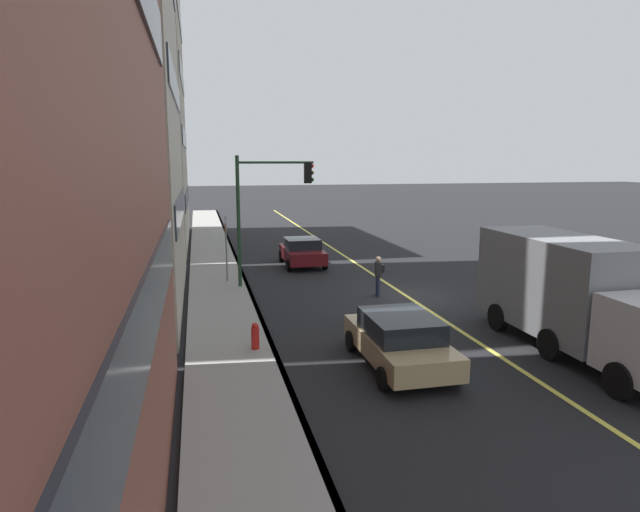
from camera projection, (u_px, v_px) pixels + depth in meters
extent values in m
plane|color=black|center=(407.00, 296.00, 22.58)|extent=(200.00, 200.00, 0.00)
cube|color=gray|center=(223.00, 305.00, 20.91)|extent=(80.00, 2.61, 0.15)
cube|color=slate|center=(254.00, 304.00, 21.18)|extent=(80.00, 0.16, 0.15)
cube|color=#D8CC4C|center=(407.00, 296.00, 22.58)|extent=(80.00, 0.16, 0.01)
cube|color=#262D38|center=(152.00, 302.00, 7.57)|extent=(11.26, 0.06, 1.10)
cube|color=#262D38|center=(180.00, 208.00, 21.67)|extent=(11.16, 0.06, 1.10)
cube|color=#262D38|center=(175.00, 87.00, 20.85)|extent=(11.16, 0.06, 1.10)
cube|color=#B2A893|center=(69.00, 42.00, 33.68)|extent=(15.18, 13.40, 25.77)
cube|color=#262D38|center=(187.00, 197.00, 36.87)|extent=(12.75, 0.06, 1.10)
cube|color=#262D38|center=(184.00, 139.00, 36.18)|extent=(12.75, 0.06, 1.10)
cube|color=#262D38|center=(182.00, 78.00, 35.49)|extent=(12.75, 0.06, 1.10)
cube|color=#262D38|center=(179.00, 15.00, 34.81)|extent=(12.75, 0.06, 1.10)
cube|color=#591116|center=(302.00, 254.00, 29.09)|extent=(3.98, 1.93, 0.65)
cube|color=black|center=(302.00, 243.00, 28.95)|extent=(1.82, 1.77, 0.54)
cylinder|color=black|center=(281.00, 256.00, 30.20)|extent=(0.60, 0.22, 0.60)
cylinder|color=black|center=(314.00, 255.00, 30.61)|extent=(0.60, 0.22, 0.60)
cylinder|color=black|center=(289.00, 265.00, 27.68)|extent=(0.60, 0.22, 0.60)
cylinder|color=black|center=(325.00, 264.00, 28.09)|extent=(0.60, 0.22, 0.60)
cube|color=tan|center=(399.00, 345.00, 14.91)|extent=(4.40, 1.94, 0.60)
cube|color=black|center=(401.00, 325.00, 14.74)|extent=(2.34, 1.78, 0.56)
cylinder|color=black|center=(351.00, 341.00, 16.15)|extent=(0.60, 0.22, 0.60)
cylinder|color=black|center=(411.00, 336.00, 16.56)|extent=(0.60, 0.22, 0.60)
cylinder|color=black|center=(384.00, 379.00, 13.36)|extent=(0.60, 0.22, 0.60)
cylinder|color=black|center=(454.00, 372.00, 13.77)|extent=(0.60, 0.22, 0.60)
cube|color=slate|center=(558.00, 283.00, 16.72)|extent=(5.54, 2.38, 2.87)
cylinder|color=black|center=(620.00, 381.00, 12.85)|extent=(0.90, 0.28, 0.90)
cylinder|color=black|center=(558.00, 313.00, 18.55)|extent=(0.90, 0.28, 0.90)
cylinder|color=black|center=(498.00, 317.00, 18.05)|extent=(0.90, 0.28, 0.90)
cylinder|color=black|center=(619.00, 339.00, 15.89)|extent=(0.90, 0.28, 0.90)
cylinder|color=black|center=(550.00, 344.00, 15.39)|extent=(0.90, 0.28, 0.90)
cylinder|color=#262D4C|center=(378.00, 287.00, 22.46)|extent=(0.16, 0.16, 0.84)
cylinder|color=#262D4C|center=(377.00, 286.00, 22.67)|extent=(0.16, 0.16, 0.84)
cube|color=#262628|center=(378.00, 269.00, 22.44)|extent=(0.43, 0.28, 0.63)
sphere|color=tan|center=(378.00, 259.00, 22.36)|extent=(0.23, 0.23, 0.23)
cube|color=black|center=(382.00, 268.00, 22.44)|extent=(0.28, 0.20, 0.34)
cylinder|color=#1E3823|center=(239.00, 224.00, 23.30)|extent=(0.16, 0.16, 5.82)
cylinder|color=#1E3823|center=(276.00, 162.00, 23.20)|extent=(0.10, 3.31, 0.10)
cube|color=black|center=(308.00, 173.00, 23.58)|extent=(0.28, 0.30, 0.90)
sphere|color=red|center=(312.00, 166.00, 23.57)|extent=(0.18, 0.18, 0.18)
sphere|color=#392905|center=(312.00, 173.00, 23.62)|extent=(0.18, 0.18, 0.18)
sphere|color=black|center=(312.00, 180.00, 23.68)|extent=(0.18, 0.18, 0.18)
cylinder|color=slate|center=(226.00, 250.00, 24.59)|extent=(0.08, 0.08, 3.12)
cube|color=white|center=(225.00, 221.00, 24.35)|extent=(0.60, 0.02, 0.20)
cube|color=#DB5919|center=(225.00, 228.00, 24.41)|extent=(0.44, 0.02, 0.28)
cylinder|color=red|center=(255.00, 340.00, 15.88)|extent=(0.24, 0.24, 0.80)
sphere|color=red|center=(255.00, 326.00, 15.80)|extent=(0.20, 0.20, 0.20)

